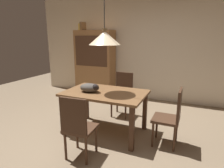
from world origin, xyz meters
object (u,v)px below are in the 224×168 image
object	(u,v)px
dining_table	(105,97)
cat_sleeping	(90,88)
chair_right_side	(171,115)
book_brown_thick	(83,26)
chair_far_back	(123,92)
hutch_bookcase	(95,65)
chair_near_front	(78,125)
pendant_lamp	(105,38)
book_yellow_short	(81,27)

from	to	relation	value
dining_table	cat_sleeping	xyz separation A→B (m)	(-0.24, -0.10, 0.18)
chair_right_side	book_brown_thick	world-z (taller)	book_brown_thick
chair_far_back	hutch_bookcase	xyz separation A→B (m)	(-1.24, 1.06, 0.38)
chair_right_side	chair_near_front	xyz separation A→B (m)	(-1.12, -0.88, 0.00)
cat_sleeping	book_brown_thick	distance (m)	2.70
hutch_bookcase	book_brown_thick	size ratio (longest dim) A/B	7.71
chair_near_front	pendant_lamp	world-z (taller)	pendant_lamp
book_yellow_short	book_brown_thick	distance (m)	0.07
dining_table	chair_far_back	size ratio (longest dim) A/B	1.51
dining_table	chair_near_front	world-z (taller)	chair_near_front
chair_right_side	book_yellow_short	size ratio (longest dim) A/B	4.65
chair_right_side	hutch_bookcase	size ratio (longest dim) A/B	0.50
chair_near_front	chair_far_back	xyz separation A→B (m)	(-0.00, 1.76, 0.00)
chair_near_front	cat_sleeping	size ratio (longest dim) A/B	2.37
cat_sleeping	book_brown_thick	size ratio (longest dim) A/B	1.64
chair_far_back	hutch_bookcase	bearing A→B (deg)	139.61
chair_near_front	pendant_lamp	xyz separation A→B (m)	(-0.01, 0.88, 1.15)
dining_table	book_brown_thick	distance (m)	2.83
dining_table	chair_right_side	distance (m)	1.14
pendant_lamp	hutch_bookcase	size ratio (longest dim) A/B	0.70
chair_right_side	chair_near_front	size ratio (longest dim) A/B	1.00
chair_near_front	book_brown_thick	world-z (taller)	book_brown_thick
book_brown_thick	book_yellow_short	bearing A→B (deg)	180.00
cat_sleeping	book_brown_thick	bearing A→B (deg)	123.79
pendant_lamp	hutch_bookcase	xyz separation A→B (m)	(-1.24, 1.94, -0.77)
chair_near_front	pendant_lamp	distance (m)	1.45
chair_far_back	hutch_bookcase	world-z (taller)	hutch_bookcase
book_brown_thick	pendant_lamp	bearing A→B (deg)	-50.42
pendant_lamp	book_yellow_short	size ratio (longest dim) A/B	6.50
dining_table	chair_near_front	size ratio (longest dim) A/B	1.51
chair_right_side	chair_far_back	bearing A→B (deg)	142.10
chair_right_side	chair_near_front	distance (m)	1.43
chair_far_back	book_yellow_short	bearing A→B (deg)	147.64
chair_right_side	book_brown_thick	bearing A→B (deg)	144.64
hutch_bookcase	book_yellow_short	world-z (taller)	book_yellow_short
hutch_bookcase	dining_table	bearing A→B (deg)	-57.31
chair_far_back	pendant_lamp	bearing A→B (deg)	-90.03
dining_table	chair_far_back	world-z (taller)	chair_far_back
book_yellow_short	dining_table	bearing A→B (deg)	-49.23
cat_sleeping	pendant_lamp	world-z (taller)	pendant_lamp
cat_sleeping	book_yellow_short	world-z (taller)	book_yellow_short
chair_right_side	dining_table	bearing A→B (deg)	-179.99
cat_sleeping	pendant_lamp	distance (m)	0.87
dining_table	book_brown_thick	world-z (taller)	book_brown_thick
cat_sleeping	dining_table	bearing A→B (deg)	23.62
dining_table	book_brown_thick	size ratio (longest dim) A/B	5.83
chair_far_back	book_brown_thick	bearing A→B (deg)	146.54
hutch_bookcase	book_brown_thick	distance (m)	1.13
cat_sleeping	book_yellow_short	bearing A→B (deg)	125.11
chair_near_front	dining_table	bearing A→B (deg)	90.33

